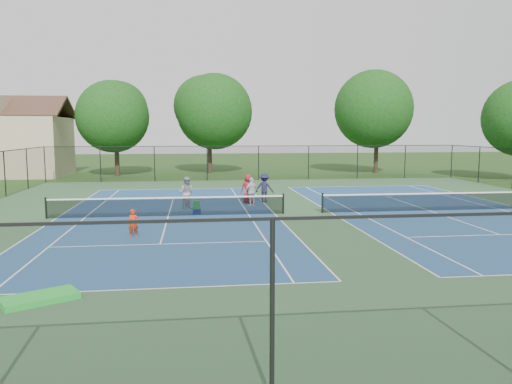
{
  "coord_description": "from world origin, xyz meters",
  "views": [
    {
      "loc": [
        -5.69,
        -25.42,
        4.34
      ],
      "look_at": [
        -2.62,
        -1.0,
        1.3
      ],
      "focal_mm": 35.0,
      "sensor_mm": 36.0,
      "label": 1
    }
  ],
  "objects": [
    {
      "name": "ball_crate",
      "position": [
        -5.56,
        0.4,
        0.15
      ],
      "size": [
        0.42,
        0.28,
        0.29
      ],
      "primitive_type": "cube",
      "rotation": [
        0.0,
        0.0,
        0.03
      ],
      "color": "navy",
      "rests_on": "ground"
    },
    {
      "name": "bystander_c",
      "position": [
        -2.46,
        4.14,
        0.87
      ],
      "size": [
        0.91,
        0.64,
        1.75
      ],
      "primitive_type": "imported",
      "rotation": [
        0.0,
        0.0,
        3.25
      ],
      "color": "maroon",
      "rests_on": "ground"
    },
    {
      "name": "ground",
      "position": [
        0.0,
        0.0,
        0.0
      ],
      "size": [
        140.0,
        140.0,
        0.0
      ],
      "primitive_type": "plane",
      "color": "#234716",
      "rests_on": "ground"
    },
    {
      "name": "bystander_a",
      "position": [
        -2.37,
        2.97,
        0.84
      ],
      "size": [
        1.05,
        0.83,
        1.67
      ],
      "primitive_type": "imported",
      "rotation": [
        0.0,
        0.0,
        3.65
      ],
      "color": "silver",
      "rests_on": "ground"
    },
    {
      "name": "ball_hopper",
      "position": [
        -5.56,
        0.4,
        0.5
      ],
      "size": [
        0.35,
        0.28,
        0.41
      ],
      "primitive_type": "cube",
      "rotation": [
        0.0,
        0.0,
        0.06
      ],
      "color": "green",
      "rests_on": "ball_crate"
    },
    {
      "name": "perimeter_fence",
      "position": [
        0.0,
        0.0,
        1.6
      ],
      "size": [
        36.08,
        36.08,
        3.02
      ],
      "color": "black",
      "rests_on": "ground"
    },
    {
      "name": "green_tarp",
      "position": [
        -9.63,
        -12.53,
        0.09
      ],
      "size": [
        2.02,
        1.69,
        0.16
      ],
      "primitive_type": "cube",
      "rotation": [
        0.0,
        0.0,
        0.53
      ],
      "color": "green",
      "rests_on": "ground"
    },
    {
      "name": "court_pad",
      "position": [
        0.0,
        0.0,
        0.0
      ],
      "size": [
        36.0,
        36.0,
        0.01
      ],
      "primitive_type": "cube",
      "color": "#2B4E2F",
      "rests_on": "ground"
    },
    {
      "name": "clapboard_house",
      "position": [
        -23.0,
        25.0,
        3.09
      ],
      "size": [
        10.8,
        8.1,
        7.65
      ],
      "color": "tan",
      "rests_on": "ground"
    },
    {
      "name": "tree_back_d",
      "position": [
        13.0,
        24.0,
        6.82
      ],
      "size": [
        7.8,
        7.8,
        10.37
      ],
      "color": "#2D2116",
      "rests_on": "ground"
    },
    {
      "name": "tennis_court_right",
      "position": [
        7.0,
        0.0,
        0.1
      ],
      "size": [
        12.0,
        23.83,
        1.07
      ],
      "color": "navy",
      "rests_on": "ground"
    },
    {
      "name": "tennis_court_left",
      "position": [
        -7.0,
        0.0,
        0.1
      ],
      "size": [
        12.0,
        23.83,
        1.07
      ],
      "color": "navy",
      "rests_on": "ground"
    },
    {
      "name": "child_player",
      "position": [
        -8.16,
        -4.97,
        0.58
      ],
      "size": [
        0.47,
        0.36,
        1.16
      ],
      "primitive_type": "imported",
      "rotation": [
        0.0,
        0.0,
        0.22
      ],
      "color": "red",
      "rests_on": "ground"
    },
    {
      "name": "bystander_b",
      "position": [
        -1.42,
        4.34,
        0.88
      ],
      "size": [
        1.3,
        1.03,
        1.76
      ],
      "primitive_type": "imported",
      "rotation": [
        0.0,
        0.0,
        2.76
      ],
      "color": "#1A1836",
      "rests_on": "ground"
    },
    {
      "name": "tree_back_b",
      "position": [
        -4.0,
        26.0,
        6.6
      ],
      "size": [
        7.6,
        7.6,
        10.03
      ],
      "color": "#2D2116",
      "rests_on": "ground"
    },
    {
      "name": "tree_back_a",
      "position": [
        -13.0,
        24.0,
        6.04
      ],
      "size": [
        6.8,
        6.8,
        9.15
      ],
      "color": "#2D2116",
      "rests_on": "ground"
    },
    {
      "name": "instructor",
      "position": [
        -6.1,
        2.44,
        0.89
      ],
      "size": [
        1.04,
        0.93,
        1.78
      ],
      "primitive_type": "imported",
      "rotation": [
        0.0,
        0.0,
        2.8
      ],
      "color": "gray",
      "rests_on": "ground"
    }
  ]
}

